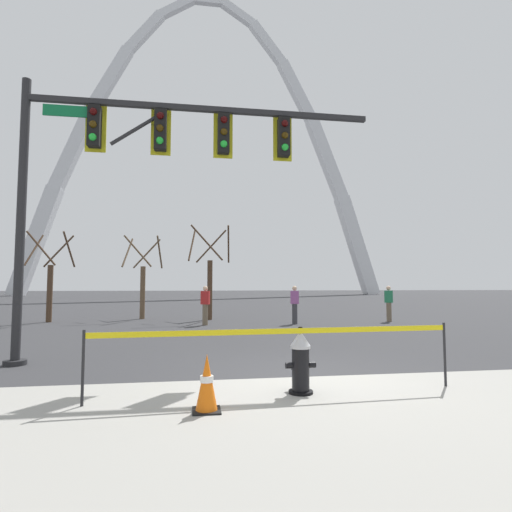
# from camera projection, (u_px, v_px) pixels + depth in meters

# --- Properties ---
(ground_plane) EXTENTS (240.00, 240.00, 0.00)m
(ground_plane) POSITION_uv_depth(u_px,v_px,m) (305.00, 376.00, 7.22)
(ground_plane) COLOR #333335
(sidewalk_near_curb) EXTENTS (40.00, 8.00, 0.01)m
(sidewalk_near_curb) POSITION_uv_depth(u_px,v_px,m) (446.00, 490.00, 3.20)
(sidewalk_near_curb) COLOR #99968E
(sidewalk_near_curb) RESTS_ON ground
(fire_hydrant) EXTENTS (0.46, 0.48, 0.99)m
(fire_hydrant) POSITION_uv_depth(u_px,v_px,m) (300.00, 362.00, 6.09)
(fire_hydrant) COLOR black
(fire_hydrant) RESTS_ON ground
(caution_tape_barrier) EXTENTS (5.49, 0.30, 1.01)m
(caution_tape_barrier) POSITION_uv_depth(u_px,v_px,m) (280.00, 347.00, 5.99)
(caution_tape_barrier) COLOR #232326
(caution_tape_barrier) RESTS_ON ground
(traffic_cone_by_hydrant) EXTENTS (0.36, 0.36, 0.73)m
(traffic_cone_by_hydrant) POSITION_uv_depth(u_px,v_px,m) (207.00, 383.00, 5.21)
(traffic_cone_by_hydrant) COLOR black
(traffic_cone_by_hydrant) RESTS_ON ground
(traffic_signal_gantry) EXTENTS (7.82, 0.44, 6.00)m
(traffic_signal_gantry) POSITION_uv_depth(u_px,v_px,m) (140.00, 158.00, 8.92)
(traffic_signal_gantry) COLOR #232326
(traffic_signal_gantry) RESTS_ON ground
(monument_arch) EXTENTS (60.95, 2.25, 52.39)m
(monument_arch) POSITION_uv_depth(u_px,v_px,m) (206.00, 158.00, 69.39)
(monument_arch) COLOR silver
(monument_arch) RESTS_ON ground
(tree_far_left) EXTENTS (1.83, 1.84, 3.95)m
(tree_far_left) POSITION_uv_depth(u_px,v_px,m) (50.00, 282.00, 17.98)
(tree_far_left) COLOR #473323
(tree_far_left) RESTS_ON ground
(tree_left_mid) EXTENTS (1.84, 1.85, 3.98)m
(tree_left_mid) POSITION_uv_depth(u_px,v_px,m) (143.00, 282.00, 19.74)
(tree_left_mid) COLOR brown
(tree_left_mid) RESTS_ON ground
(tree_center_left) EXTENTS (2.02, 2.03, 4.39)m
(tree_center_left) POSITION_uv_depth(u_px,v_px,m) (210.00, 278.00, 19.22)
(tree_center_left) COLOR #473323
(tree_center_left) RESTS_ON ground
(pedestrian_walking_left) EXTENTS (0.39, 0.36, 1.59)m
(pedestrian_walking_left) POSITION_uv_depth(u_px,v_px,m) (389.00, 303.00, 18.20)
(pedestrian_walking_left) COLOR brown
(pedestrian_walking_left) RESTS_ON ground
(pedestrian_standing_center) EXTENTS (0.37, 0.26, 1.59)m
(pedestrian_standing_center) POSITION_uv_depth(u_px,v_px,m) (295.00, 304.00, 17.03)
(pedestrian_standing_center) COLOR #38383D
(pedestrian_standing_center) RESTS_ON ground
(pedestrian_walking_right) EXTENTS (0.39, 0.30, 1.59)m
(pedestrian_walking_right) POSITION_uv_depth(u_px,v_px,m) (205.00, 305.00, 16.55)
(pedestrian_walking_right) COLOR brown
(pedestrian_walking_right) RESTS_ON ground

